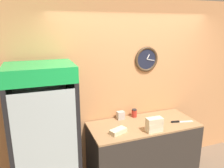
# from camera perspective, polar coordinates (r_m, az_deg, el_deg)

# --- Properties ---
(wall_back) EXTENTS (5.20, 0.10, 2.70)m
(wall_back) POSITION_cam_1_polar(r_m,az_deg,el_deg) (3.46, 5.39, -1.13)
(wall_back) COLOR tan
(wall_back) RESTS_ON ground_plane
(prep_counter) EXTENTS (1.59, 0.70, 0.92)m
(prep_counter) POSITION_cam_1_polar(r_m,az_deg,el_deg) (3.50, 7.95, -17.09)
(prep_counter) COLOR #332D28
(prep_counter) RESTS_ON ground_plane
(beverage_cooler) EXTENTS (0.77, 0.71, 1.90)m
(beverage_cooler) POSITION_cam_1_polar(r_m,az_deg,el_deg) (2.93, -17.27, -11.47)
(beverage_cooler) COLOR black
(beverage_cooler) RESTS_ON ground_plane
(sandwich_stack_bottom) EXTENTS (0.22, 0.12, 0.07)m
(sandwich_stack_bottom) POSITION_cam_1_polar(r_m,az_deg,el_deg) (3.08, 10.93, -11.51)
(sandwich_stack_bottom) COLOR beige
(sandwich_stack_bottom) RESTS_ON prep_counter
(sandwich_stack_middle) EXTENTS (0.22, 0.12, 0.07)m
(sandwich_stack_middle) POSITION_cam_1_polar(r_m,az_deg,el_deg) (3.05, 10.99, -10.41)
(sandwich_stack_middle) COLOR beige
(sandwich_stack_middle) RESTS_ON sandwich_stack_bottom
(sandwich_stack_top) EXTENTS (0.22, 0.12, 0.07)m
(sandwich_stack_top) POSITION_cam_1_polar(r_m,az_deg,el_deg) (3.02, 11.05, -9.29)
(sandwich_stack_top) COLOR beige
(sandwich_stack_top) RESTS_ON sandwich_stack_middle
(sandwich_flat_left) EXTENTS (0.26, 0.19, 0.06)m
(sandwich_flat_left) POSITION_cam_1_polar(r_m,az_deg,el_deg) (2.98, 1.63, -12.20)
(sandwich_flat_left) COLOR beige
(sandwich_flat_left) RESTS_ON prep_counter
(chefs_knife) EXTENTS (0.34, 0.10, 0.02)m
(chefs_knife) POSITION_cam_1_polar(r_m,az_deg,el_deg) (3.45, 17.11, -9.37)
(chefs_knife) COLOR silver
(chefs_knife) RESTS_ON prep_counter
(condiment_jar) EXTENTS (0.08, 0.08, 0.13)m
(condiment_jar) POSITION_cam_1_polar(r_m,az_deg,el_deg) (3.47, 5.82, -7.57)
(condiment_jar) COLOR #B72D23
(condiment_jar) RESTS_ON prep_counter
(napkin_dispenser) EXTENTS (0.11, 0.09, 0.12)m
(napkin_dispenser) POSITION_cam_1_polar(r_m,az_deg,el_deg) (3.38, 2.27, -8.17)
(napkin_dispenser) COLOR #B7B2AD
(napkin_dispenser) RESTS_ON prep_counter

